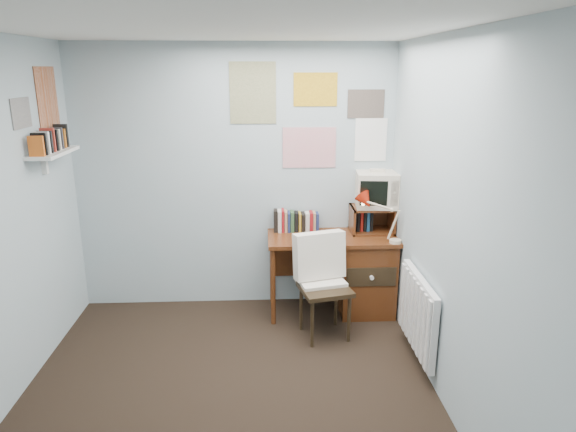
% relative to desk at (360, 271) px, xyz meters
% --- Properties ---
extents(ground, '(3.50, 3.50, 0.00)m').
position_rel_desk_xyz_m(ground, '(-1.17, -1.48, -0.41)').
color(ground, black).
rests_on(ground, ground).
extents(back_wall, '(3.00, 0.02, 2.50)m').
position_rel_desk_xyz_m(back_wall, '(-1.17, 0.27, 0.84)').
color(back_wall, '#A3B3BB').
rests_on(back_wall, ground).
extents(right_wall, '(0.02, 3.50, 2.50)m').
position_rel_desk_xyz_m(right_wall, '(0.33, -1.48, 0.84)').
color(right_wall, '#A3B3BB').
rests_on(right_wall, ground).
extents(ceiling, '(3.00, 3.50, 0.02)m').
position_rel_desk_xyz_m(ceiling, '(-1.17, -1.48, 2.09)').
color(ceiling, white).
rests_on(ceiling, back_wall).
extents(desk, '(1.20, 0.55, 0.76)m').
position_rel_desk_xyz_m(desk, '(0.00, 0.00, 0.00)').
color(desk, '#5D2E15').
rests_on(desk, ground).
extents(desk_chair, '(0.53, 0.52, 0.87)m').
position_rel_desk_xyz_m(desk_chair, '(-0.39, -0.48, 0.03)').
color(desk_chair, black).
rests_on(desk_chair, ground).
extents(desk_lamp, '(0.31, 0.28, 0.39)m').
position_rel_desk_xyz_m(desk_lamp, '(0.27, -0.22, 0.55)').
color(desk_lamp, '#B1200B').
rests_on(desk_lamp, desk).
extents(tv_riser, '(0.40, 0.30, 0.25)m').
position_rel_desk_xyz_m(tv_riser, '(0.12, 0.11, 0.48)').
color(tv_riser, '#5D2E15').
rests_on(tv_riser, desk).
extents(crt_tv, '(0.41, 0.38, 0.36)m').
position_rel_desk_xyz_m(crt_tv, '(0.15, 0.13, 0.78)').
color(crt_tv, beige).
rests_on(crt_tv, tv_riser).
extents(book_row, '(0.60, 0.14, 0.22)m').
position_rel_desk_xyz_m(book_row, '(-0.51, 0.18, 0.46)').
color(book_row, '#5D2E15').
rests_on(book_row, desk).
extents(radiator, '(0.09, 0.80, 0.60)m').
position_rel_desk_xyz_m(radiator, '(0.29, -0.93, 0.01)').
color(radiator, white).
rests_on(radiator, right_wall).
extents(wall_shelf, '(0.20, 0.62, 0.24)m').
position_rel_desk_xyz_m(wall_shelf, '(-2.57, -0.38, 1.21)').
color(wall_shelf, white).
rests_on(wall_shelf, left_wall).
extents(posters_back, '(1.20, 0.01, 0.90)m').
position_rel_desk_xyz_m(posters_back, '(-0.47, 0.26, 1.44)').
color(posters_back, white).
rests_on(posters_back, back_wall).
extents(posters_left, '(0.01, 0.70, 0.60)m').
position_rel_desk_xyz_m(posters_left, '(-2.67, -0.38, 1.59)').
color(posters_left, white).
rests_on(posters_left, left_wall).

